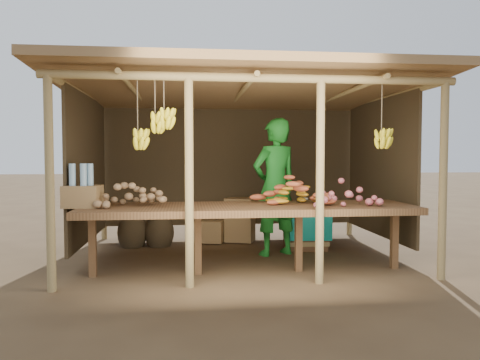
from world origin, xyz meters
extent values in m
plane|color=brown|center=(0.00, 0.00, 0.00)|extent=(60.00, 60.00, 0.00)
cylinder|color=#9E8351|center=(-2.10, -1.50, 1.10)|extent=(0.09, 0.09, 2.20)
cylinder|color=#9E8351|center=(2.10, -1.50, 1.10)|extent=(0.09, 0.09, 2.20)
cylinder|color=#9E8351|center=(-2.10, 1.50, 1.10)|extent=(0.09, 0.09, 2.20)
cylinder|color=#9E8351|center=(2.10, 1.50, 1.10)|extent=(0.09, 0.09, 2.20)
cylinder|color=#9E8351|center=(-0.70, -1.50, 1.10)|extent=(0.09, 0.09, 2.20)
cylinder|color=#9E8351|center=(0.70, -1.50, 1.10)|extent=(0.09, 0.09, 2.20)
cylinder|color=#9E8351|center=(0.00, -1.50, 2.20)|extent=(4.40, 0.09, 0.09)
cylinder|color=#9E8351|center=(0.00, 1.50, 2.20)|extent=(4.40, 0.09, 0.09)
cube|color=#997247|center=(0.00, 0.00, 2.29)|extent=(4.70, 3.50, 0.28)
cube|color=#41321E|center=(0.00, 1.48, 1.21)|extent=(4.20, 0.04, 1.98)
cube|color=#41321E|center=(-2.08, 0.20, 1.21)|extent=(0.04, 2.40, 1.98)
cube|color=#41321E|center=(2.08, 0.20, 1.21)|extent=(0.04, 2.40, 1.98)
cube|color=brown|center=(0.00, -0.95, 0.76)|extent=(3.90, 1.05, 0.08)
cube|color=brown|center=(-1.80, -0.95, 0.36)|extent=(0.08, 0.08, 0.72)
cube|color=brown|center=(-0.60, -0.95, 0.36)|extent=(0.08, 0.08, 0.72)
cube|color=brown|center=(0.60, -0.95, 0.36)|extent=(0.08, 0.08, 0.72)
cube|color=brown|center=(1.80, -0.95, 0.36)|extent=(0.08, 0.08, 0.72)
cylinder|color=navy|center=(-1.90, -0.90, 0.87)|extent=(0.39, 0.39, 0.14)
cube|color=olive|center=(-1.90, -0.95, 0.92)|extent=(0.43, 0.35, 0.25)
imported|color=#1A7620|center=(0.49, 0.00, 0.95)|extent=(0.82, 0.69, 1.90)
cube|color=brown|center=(1.02, 0.38, 0.27)|extent=(0.62, 0.53, 0.54)
cube|color=#0D8F7F|center=(1.02, 0.38, 0.57)|extent=(0.68, 0.60, 0.05)
cube|color=olive|center=(0.11, 0.98, 0.19)|extent=(0.52, 0.47, 0.35)
cube|color=olive|center=(0.11, 0.98, 0.54)|extent=(0.52, 0.47, 0.35)
cube|color=olive|center=(-0.37, 0.98, 0.19)|extent=(0.52, 0.47, 0.35)
ellipsoid|color=#41321E|center=(-1.56, 0.79, 0.26)|extent=(0.45, 0.45, 0.60)
ellipsoid|color=#41321E|center=(-1.15, 0.79, 0.26)|extent=(0.45, 0.45, 0.60)
camera|label=1|loc=(-0.71, -6.39, 1.39)|focal=35.00mm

